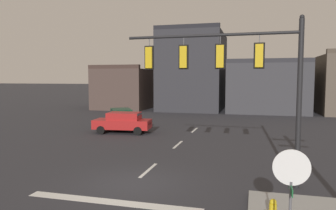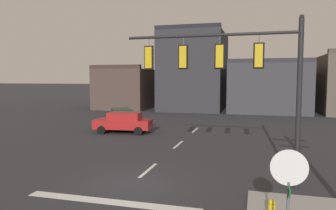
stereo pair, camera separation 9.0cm
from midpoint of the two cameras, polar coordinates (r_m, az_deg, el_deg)
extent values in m
plane|color=#2B2B30|center=(13.57, -6.44, -13.68)|extent=(400.00, 400.00, 0.00)
cube|color=silver|center=(11.84, -10.13, -16.52)|extent=(6.40, 0.50, 0.01)
cube|color=silver|center=(15.36, -3.66, -11.42)|extent=(0.16, 2.40, 0.01)
cube|color=silver|center=(20.97, 1.63, -7.00)|extent=(0.16, 2.40, 0.01)
cube|color=silver|center=(26.74, 4.61, -4.44)|extent=(0.16, 2.40, 0.01)
cylinder|color=black|center=(13.31, 21.99, 0.01)|extent=(0.20, 0.20, 6.53)
cylinder|color=black|center=(13.47, 7.11, 12.13)|extent=(6.98, 0.25, 0.12)
sphere|color=black|center=(13.46, 22.45, 14.21)|extent=(0.18, 0.18, 0.18)
cylinder|color=#56565B|center=(13.28, 15.69, 11.08)|extent=(0.03, 0.03, 0.35)
cube|color=gold|center=(13.22, 15.63, 8.39)|extent=(0.30, 0.25, 0.90)
sphere|color=green|center=(13.37, 15.66, 9.55)|extent=(0.20, 0.20, 0.20)
sphere|color=#2D2314|center=(13.35, 15.64, 8.35)|extent=(0.20, 0.20, 0.20)
sphere|color=black|center=(13.34, 15.61, 7.14)|extent=(0.20, 0.20, 0.20)
cube|color=black|center=(13.20, 15.63, 8.39)|extent=(0.42, 0.04, 1.02)
cylinder|color=#56565B|center=(13.38, 9.06, 11.15)|extent=(0.03, 0.03, 0.35)
cube|color=gold|center=(13.33, 9.02, 8.47)|extent=(0.30, 0.25, 0.90)
sphere|color=green|center=(13.48, 9.11, 9.63)|extent=(0.20, 0.20, 0.20)
sphere|color=#2D2314|center=(13.46, 9.09, 8.44)|extent=(0.20, 0.20, 0.20)
sphere|color=black|center=(13.44, 9.08, 7.24)|extent=(0.20, 0.20, 0.20)
cube|color=black|center=(13.31, 9.01, 8.48)|extent=(0.42, 0.04, 1.02)
cylinder|color=#56565B|center=(13.65, 2.61, 11.07)|extent=(0.03, 0.03, 0.35)
cube|color=gold|center=(13.60, 2.60, 8.45)|extent=(0.30, 0.25, 0.90)
sphere|color=green|center=(13.75, 2.73, 9.59)|extent=(0.20, 0.20, 0.20)
sphere|color=#2D2314|center=(13.72, 2.73, 8.42)|extent=(0.20, 0.20, 0.20)
sphere|color=black|center=(13.71, 2.72, 7.25)|extent=(0.20, 0.20, 0.20)
cube|color=black|center=(13.58, 2.58, 8.46)|extent=(0.42, 0.04, 1.02)
cylinder|color=#56565B|center=(14.08, -3.51, 10.88)|extent=(0.03, 0.03, 0.35)
cube|color=gold|center=(14.03, -3.50, 8.34)|extent=(0.30, 0.25, 0.90)
sphere|color=green|center=(14.17, -3.33, 9.44)|extent=(0.20, 0.20, 0.20)
sphere|color=#2D2314|center=(14.15, -3.32, 8.31)|extent=(0.20, 0.20, 0.20)
sphere|color=black|center=(14.14, -3.31, 7.17)|extent=(0.20, 0.20, 0.20)
cube|color=black|center=(14.01, -3.53, 8.34)|extent=(0.42, 0.04, 1.02)
cylinder|color=white|center=(7.22, 20.67, -10.32)|extent=(0.76, 0.03, 0.76)
cylinder|color=#B21414|center=(7.24, 20.66, -10.28)|extent=(0.68, 0.03, 0.68)
cube|color=#19592D|center=(7.35, 20.56, -13.71)|extent=(0.02, 0.64, 0.16)
cube|color=#A81E1E|center=(25.51, -8.18, -3.34)|extent=(4.57, 2.26, 0.70)
cube|color=#A81E1E|center=(25.39, -7.87, -1.94)|extent=(2.62, 1.86, 0.56)
cube|color=#2D3842|center=(25.62, -9.51, -1.95)|extent=(0.41, 1.54, 0.47)
cube|color=#2D3842|center=(25.08, -5.30, -2.05)|extent=(0.38, 1.53, 0.46)
cylinder|color=black|center=(25.24, -11.89, -4.36)|extent=(0.66, 0.29, 0.64)
cylinder|color=black|center=(26.81, -10.61, -3.80)|extent=(0.66, 0.29, 0.64)
cylinder|color=black|center=(24.37, -5.47, -4.60)|extent=(0.66, 0.29, 0.64)
cylinder|color=black|center=(26.00, -4.55, -4.00)|extent=(0.66, 0.29, 0.64)
sphere|color=silver|center=(25.69, -13.22, -3.25)|extent=(0.16, 0.16, 0.16)
sphere|color=silver|center=(26.75, -12.29, -2.92)|extent=(0.16, 0.16, 0.16)
cube|color=maroon|center=(24.95, -3.38, -3.30)|extent=(0.19, 1.36, 0.12)
cube|color=#143D28|center=(28.32, -8.33, -2.53)|extent=(3.80, 4.70, 0.70)
cube|color=#143D28|center=(28.40, -8.39, -1.23)|extent=(2.64, 2.94, 0.56)
cube|color=#2D3842|center=(27.65, -8.18, -1.44)|extent=(1.43, 0.99, 0.47)
cube|color=#2D3842|center=(29.56, -8.68, -1.04)|extent=(1.42, 0.97, 0.46)
cylinder|color=black|center=(27.08, -6.13, -3.66)|extent=(0.52, 0.66, 0.64)
cylinder|color=black|center=(26.85, -9.71, -3.77)|extent=(0.52, 0.66, 0.64)
cylinder|color=black|center=(29.92, -7.07, -2.86)|extent=(0.52, 0.66, 0.64)
cylinder|color=black|center=(29.71, -10.32, -2.96)|extent=(0.52, 0.66, 0.64)
sphere|color=silver|center=(26.26, -6.46, -2.98)|extent=(0.16, 0.16, 0.16)
sphere|color=silver|center=(26.10, -8.96, -3.06)|extent=(0.16, 0.16, 0.16)
cube|color=maroon|center=(30.46, -8.87, -1.87)|extent=(1.19, 0.74, 0.12)
sphere|color=gold|center=(10.36, 17.84, -16.04)|extent=(0.20, 0.20, 0.20)
cube|color=#473833|center=(46.89, -7.21, 2.88)|extent=(7.07, 9.90, 5.50)
cube|color=#3A2B26|center=(42.62, -9.63, 6.69)|extent=(7.07, 0.60, 0.50)
cube|color=#2D2D33|center=(44.40, 4.43, 5.86)|extent=(8.13, 10.38, 10.23)
cube|color=black|center=(40.07, 3.16, 13.69)|extent=(8.13, 0.60, 0.50)
cube|color=#38383D|center=(43.48, 17.01, 2.91)|extent=(9.66, 9.98, 6.02)
cube|color=#2B2B30|center=(38.82, 17.36, 7.52)|extent=(9.66, 0.60, 0.50)
camera|label=1|loc=(0.05, -90.16, -0.01)|focal=34.46mm
camera|label=2|loc=(0.05, 89.84, 0.01)|focal=34.46mm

